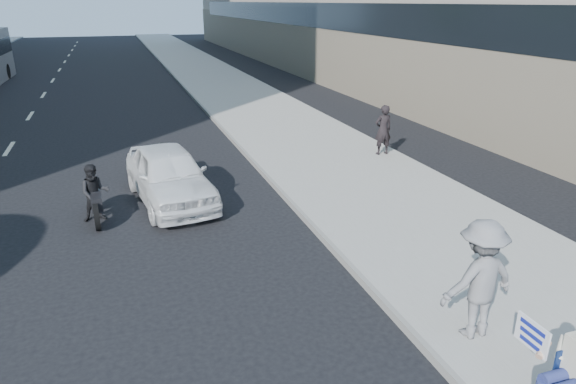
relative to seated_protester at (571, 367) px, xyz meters
name	(u,v)px	position (x,y,z in m)	size (l,w,h in m)	color
ground	(316,338)	(-2.29, 2.63, -0.87)	(160.00, 160.00, 0.00)	black
near_sidewalk	(247,101)	(1.71, 22.63, -0.80)	(5.00, 120.00, 0.15)	gray
seated_protester	(571,367)	(0.00, 0.00, 0.00)	(0.83, 1.11, 1.31)	navy
jogger	(479,279)	(0.01, 1.78, 0.24)	(1.24, 0.71, 1.93)	slate
pedestrian_woman	(383,130)	(3.51, 11.23, 0.12)	(0.61, 0.40, 1.68)	black
white_sedan_near	(169,175)	(-3.78, 9.47, -0.13)	(1.75, 4.34, 1.48)	white
motorcycle	(95,195)	(-5.63, 8.76, -0.24)	(0.72, 2.05, 1.42)	black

